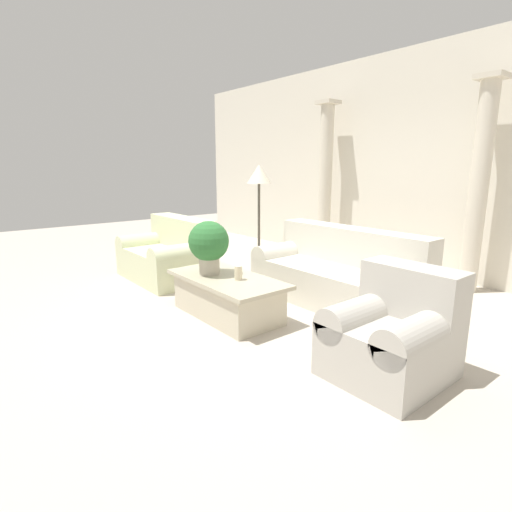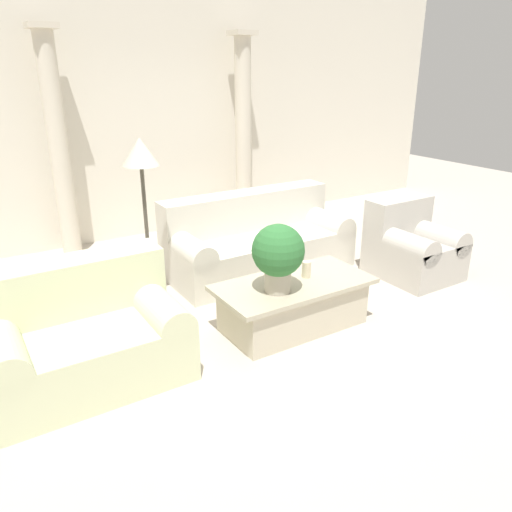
{
  "view_description": "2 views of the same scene",
  "coord_description": "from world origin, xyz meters",
  "px_view_note": "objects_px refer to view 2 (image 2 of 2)",
  "views": [
    {
      "loc": [
        3.31,
        -2.64,
        1.56
      ],
      "look_at": [
        -0.0,
        0.05,
        0.6
      ],
      "focal_mm": 28.0,
      "sensor_mm": 36.0,
      "label": 1
    },
    {
      "loc": [
        -2.38,
        -3.49,
        2.18
      ],
      "look_at": [
        -0.2,
        -0.04,
        0.61
      ],
      "focal_mm": 35.0,
      "sensor_mm": 36.0,
      "label": 2
    }
  ],
  "objects_px": {
    "sofa_long": "(257,241)",
    "armchair": "(412,245)",
    "potted_plant": "(278,253)",
    "floor_lamp": "(141,167)",
    "loveseat": "(84,334)",
    "coffee_table": "(293,304)"
  },
  "relations": [
    {
      "from": "loveseat",
      "to": "potted_plant",
      "type": "height_order",
      "value": "potted_plant"
    },
    {
      "from": "floor_lamp",
      "to": "armchair",
      "type": "relative_size",
      "value": 1.86
    },
    {
      "from": "sofa_long",
      "to": "loveseat",
      "type": "xyz_separation_m",
      "value": [
        -2.17,
        -1.08,
        0.01
      ]
    },
    {
      "from": "loveseat",
      "to": "potted_plant",
      "type": "xyz_separation_m",
      "value": [
        1.51,
        -0.28,
        0.41
      ]
    },
    {
      "from": "potted_plant",
      "to": "floor_lamp",
      "type": "bearing_deg",
      "value": 117.94
    },
    {
      "from": "floor_lamp",
      "to": "sofa_long",
      "type": "bearing_deg",
      "value": 5.89
    },
    {
      "from": "coffee_table",
      "to": "armchair",
      "type": "distance_m",
      "value": 1.82
    },
    {
      "from": "potted_plant",
      "to": "armchair",
      "type": "xyz_separation_m",
      "value": [
        2.01,
        0.34,
        -0.42
      ]
    },
    {
      "from": "sofa_long",
      "to": "coffee_table",
      "type": "relative_size",
      "value": 1.48
    },
    {
      "from": "sofa_long",
      "to": "armchair",
      "type": "xyz_separation_m",
      "value": [
        1.36,
        -1.01,
        0.0
      ]
    },
    {
      "from": "sofa_long",
      "to": "potted_plant",
      "type": "height_order",
      "value": "potted_plant"
    },
    {
      "from": "armchair",
      "to": "potted_plant",
      "type": "bearing_deg",
      "value": -170.3
    },
    {
      "from": "coffee_table",
      "to": "floor_lamp",
      "type": "distance_m",
      "value": 1.82
    },
    {
      "from": "potted_plant",
      "to": "armchair",
      "type": "bearing_deg",
      "value": 9.7
    },
    {
      "from": "loveseat",
      "to": "coffee_table",
      "type": "bearing_deg",
      "value": -6.76
    },
    {
      "from": "potted_plant",
      "to": "floor_lamp",
      "type": "relative_size",
      "value": 0.36
    },
    {
      "from": "coffee_table",
      "to": "armchair",
      "type": "bearing_deg",
      "value": 8.59
    },
    {
      "from": "sofa_long",
      "to": "loveseat",
      "type": "distance_m",
      "value": 2.42
    },
    {
      "from": "potted_plant",
      "to": "floor_lamp",
      "type": "distance_m",
      "value": 1.5
    },
    {
      "from": "floor_lamp",
      "to": "armchair",
      "type": "height_order",
      "value": "floor_lamp"
    },
    {
      "from": "loveseat",
      "to": "armchair",
      "type": "distance_m",
      "value": 3.53
    },
    {
      "from": "coffee_table",
      "to": "armchair",
      "type": "xyz_separation_m",
      "value": [
        1.79,
        0.27,
        0.12
      ]
    }
  ]
}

